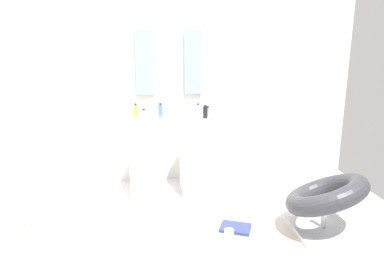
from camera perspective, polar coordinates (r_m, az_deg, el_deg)
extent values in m
cube|color=silver|center=(3.40, -1.33, -18.49)|extent=(4.80, 3.60, 0.04)
cube|color=silver|center=(4.54, -3.77, 7.56)|extent=(4.80, 0.10, 2.60)
cube|color=white|center=(4.24, -7.14, -6.64)|extent=(0.40, 0.40, 0.64)
cylinder|color=white|center=(4.10, -7.34, -0.48)|extent=(0.46, 0.46, 0.30)
cylinder|color=#B7BABF|center=(4.18, -7.44, 2.63)|extent=(0.02, 0.02, 0.10)
cube|color=white|center=(4.29, 0.97, -6.31)|extent=(0.40, 0.40, 0.64)
cylinder|color=white|center=(4.15, 1.00, -0.20)|extent=(0.46, 0.46, 0.30)
cylinder|color=#B7BABF|center=(4.23, 0.75, 2.86)|extent=(0.02, 0.02, 0.10)
cube|color=#8C9EA8|center=(4.44, -7.70, 10.37)|extent=(0.22, 0.03, 0.79)
cube|color=#8C9EA8|center=(4.48, 0.15, 10.53)|extent=(0.22, 0.03, 0.79)
cube|color=#B7BABF|center=(3.76, 20.26, -15.14)|extent=(0.56, 0.50, 0.06)
cylinder|color=#B7BABF|center=(3.68, 20.49, -12.82)|extent=(0.05, 0.05, 0.34)
torus|color=#333338|center=(3.60, 20.76, -9.96)|extent=(1.10, 1.10, 0.49)
cylinder|color=#B7BABF|center=(3.66, -27.90, -9.04)|extent=(0.03, 0.03, 0.95)
cylinder|color=#B7BABF|center=(3.46, -25.89, -2.59)|extent=(0.36, 0.02, 0.02)
cube|color=white|center=(3.54, -25.47, -6.48)|extent=(0.04, 0.22, 0.50)
cube|color=beige|center=(3.49, 8.07, -17.16)|extent=(1.29, 0.63, 0.01)
cube|color=navy|center=(3.61, 7.01, -15.66)|extent=(0.35, 0.31, 0.03)
cylinder|color=white|center=(3.42, 5.97, -16.72)|extent=(0.09, 0.09, 0.10)
cylinder|color=#4C72B7|center=(4.06, -5.10, 2.70)|extent=(0.05, 0.05, 0.15)
cylinder|color=black|center=(4.05, -5.12, 3.87)|extent=(0.03, 0.03, 0.02)
cylinder|color=#99999E|center=(4.08, 2.52, 2.53)|extent=(0.06, 0.06, 0.11)
cylinder|color=black|center=(4.07, 2.53, 3.45)|extent=(0.03, 0.03, 0.02)
cylinder|color=silver|center=(3.89, -7.77, 1.94)|extent=(0.05, 0.05, 0.12)
cylinder|color=black|center=(3.88, -7.80, 2.96)|extent=(0.03, 0.03, 0.02)
cylinder|color=white|center=(4.25, 0.96, 2.99)|extent=(0.05, 0.05, 0.11)
cylinder|color=black|center=(4.24, 0.96, 3.85)|extent=(0.03, 0.03, 0.02)
cylinder|color=#C68C38|center=(4.09, -9.04, 2.65)|extent=(0.05, 0.05, 0.15)
cylinder|color=black|center=(4.07, -9.08, 3.80)|extent=(0.02, 0.02, 0.02)
cylinder|color=black|center=(4.02, 2.13, 2.52)|extent=(0.05, 0.05, 0.13)
cylinder|color=black|center=(4.01, 2.14, 3.59)|extent=(0.03, 0.03, 0.02)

